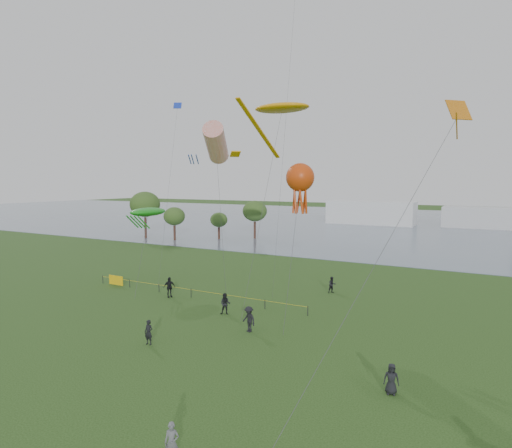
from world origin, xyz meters
The scene contains 19 objects.
ground_plane centered at (0.00, 0.00, 0.00)m, with size 400.00×400.00×0.00m, color #1D3B12.
lake centered at (0.00, 100.00, 0.02)m, with size 400.00×120.00×0.08m, color slate.
pavilion_left centered at (-12.00, 95.00, 3.00)m, with size 22.00×8.00×6.00m, color silver.
pavilion_right centered at (14.00, 98.00, 2.50)m, with size 18.00×7.00×5.00m, color silver.
trees centered at (-36.80, 48.76, 5.72)m, with size 24.57×14.87×9.14m.
fence centered at (-16.00, 15.08, 0.55)m, with size 24.07×0.07×1.05m.
kite_flyer centered at (4.28, -4.83, 0.81)m, with size 0.59×0.39×1.63m, color slate.
spectator_a centered at (-4.10, 12.17, 0.90)m, with size 0.87×0.68×1.80m, color black.
spectator_b centered at (-0.33, 9.49, 0.96)m, with size 1.24×0.71×1.92m, color black.
spectator_c centered at (-11.75, 14.13, 0.98)m, with size 1.15×0.48×1.95m, color black.
spectator_d centered at (10.81, 4.94, 0.81)m, with size 0.80×0.52×1.63m, color black.
spectator_f centered at (-5.10, 4.05, 0.85)m, with size 0.62×0.41×1.70m, color black.
spectator_g centered at (1.52, 23.13, 0.82)m, with size 0.80×0.62×1.64m, color black.
kite_stingray centered at (-1.74, 17.89, 17.54)m, with size 5.14×10.08×18.02m.
kite_windsock centered at (-8.76, 17.94, 14.83)m, with size 4.36×5.28×16.83m.
kite_creature centered at (-18.08, 18.29, 7.75)m, with size 5.11×8.61×8.25m.
kite_octopus centered at (1.49, 14.65, 11.35)m, with size 2.28×5.72×12.56m.
kite_delta centered at (12.80, 9.21, 14.22)m, with size 6.03×16.21×15.76m.
small_kites centered at (4.45, 19.10, 25.27)m, with size 37.96×9.61×11.46m.
Camera 1 is at (14.82, -17.24, 11.08)m, focal length 30.00 mm.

